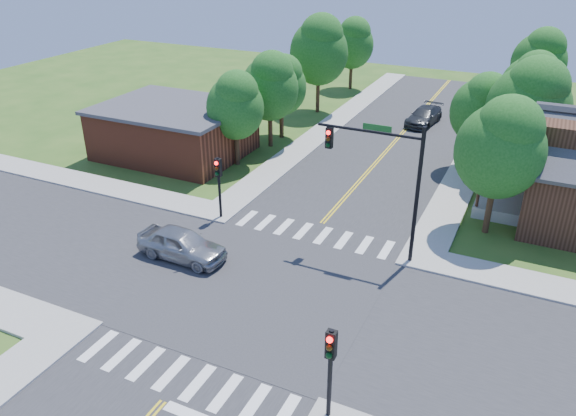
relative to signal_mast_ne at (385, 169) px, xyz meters
The scene contains 24 objects.
ground 8.37m from the signal_mast_ne, 125.00° to the right, with size 100.00×100.00×0.00m, color #2D551A.
road_ns 8.36m from the signal_mast_ne, 125.00° to the right, with size 10.00×90.00×0.04m, color #2D2D30.
road_ew 8.36m from the signal_mast_ne, 125.00° to the right, with size 90.00×10.00×0.04m, color #2D2D30.
intersection_patch 8.37m from the signal_mast_ne, 125.00° to the right, with size 10.20×10.20×0.06m, color #2D2D30.
sidewalk_nw 22.73m from the signal_mast_ne, 152.60° to the left, with size 40.00×40.00×0.14m.
crosswalk_north 6.23m from the signal_mast_ne, behind, with size 8.85×2.00×0.01m.
crosswalk_south 13.32m from the signal_mast_ne, 108.36° to the right, with size 8.85×2.00×0.01m.
centerline 8.34m from the signal_mast_ne, 125.00° to the right, with size 0.30×90.00×0.01m.
signal_mast_ne is the anchor object (origin of this frame).
signal_pole_se 11.55m from the signal_mast_ne, 81.44° to the right, with size 0.34×0.42×3.80m.
signal_pole_nw 9.76m from the signal_mast_ne, behind, with size 0.34×0.42×3.80m.
building_nw 19.87m from the signal_mast_ne, 157.21° to the left, with size 10.40×8.40×3.73m.
tree_e_a 6.86m from the signal_mast_ne, 45.77° to the left, with size 4.64×4.41×7.89m.
tree_e_b 13.20m from the signal_mast_ne, 65.14° to the left, with size 5.07×4.81×8.61m.
tree_e_c 21.00m from the signal_mast_ne, 75.86° to the left, with size 4.36×4.14×7.41m.
tree_e_d 29.58m from the signal_mast_ne, 79.93° to the left, with size 4.62×4.39×7.86m.
tree_w_a 14.94m from the signal_mast_ne, 148.93° to the left, with size 4.02×3.82×6.84m.
tree_w_b 18.99m from the signal_mast_ne, 131.09° to the left, with size 3.97×3.77×6.75m.
tree_w_c 25.39m from the signal_mast_ne, 119.68° to the left, with size 5.20×4.94×8.84m.
tree_w_d 33.71m from the signal_mast_ne, 112.06° to the left, with size 4.36×4.14×7.41m.
tree_house 14.04m from the signal_mast_ne, 79.13° to the left, with size 4.10×3.89×6.97m.
tree_bldg 17.29m from the signal_mast_ne, 135.63° to the left, with size 4.36×4.14×7.41m.
car_silver 10.87m from the signal_mast_ne, 152.58° to the right, with size 4.82×2.06×1.62m, color #A1A3A8.
car_dgrey 23.10m from the signal_mast_ne, 97.38° to the left, with size 2.63×5.19×1.44m, color #2F3134.
Camera 1 is at (10.43, -19.02, 15.26)m, focal length 35.00 mm.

